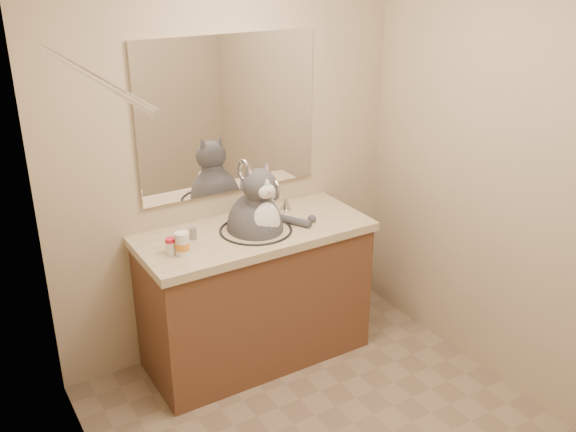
# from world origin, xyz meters

# --- Properties ---
(room) EXTENTS (2.22, 2.52, 2.42)m
(room) POSITION_xyz_m (0.00, 0.00, 1.20)
(room) COLOR #84725B
(room) RESTS_ON ground
(vanity) EXTENTS (1.34, 0.59, 1.12)m
(vanity) POSITION_xyz_m (0.00, 0.96, 0.44)
(vanity) COLOR brown
(vanity) RESTS_ON ground
(mirror) EXTENTS (1.10, 0.02, 0.90)m
(mirror) POSITION_xyz_m (0.00, 1.24, 1.45)
(mirror) COLOR white
(mirror) RESTS_ON room
(shower_curtain) EXTENTS (0.02, 1.30, 1.93)m
(shower_curtain) POSITION_xyz_m (-1.05, 0.10, 1.03)
(shower_curtain) COLOR beige
(shower_curtain) RESTS_ON ground
(cat) EXTENTS (0.47, 0.37, 0.63)m
(cat) POSITION_xyz_m (0.01, 0.95, 0.89)
(cat) COLOR #4D4D52
(cat) RESTS_ON vanity
(pill_bottle_redcap) EXTENTS (0.06, 0.06, 0.09)m
(pill_bottle_redcap) POSITION_xyz_m (-0.52, 0.91, 0.90)
(pill_bottle_redcap) COLOR white
(pill_bottle_redcap) RESTS_ON vanity
(pill_bottle_orange) EXTENTS (0.09, 0.09, 0.13)m
(pill_bottle_orange) POSITION_xyz_m (-0.47, 0.87, 0.91)
(pill_bottle_orange) COLOR white
(pill_bottle_orange) RESTS_ON vanity
(grey_canister) EXTENTS (0.04, 0.04, 0.06)m
(grey_canister) POSITION_xyz_m (-0.35, 1.03, 0.88)
(grey_canister) COLOR gray
(grey_canister) RESTS_ON vanity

